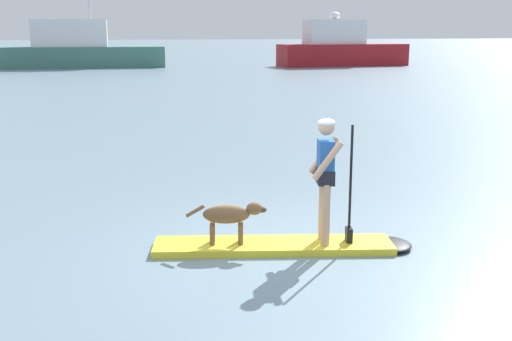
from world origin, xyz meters
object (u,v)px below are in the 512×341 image
object	(u,v)px
moored_boat_outer	(341,49)
person_paddler	(326,172)
dog	(230,216)
moored_boat_far_starboard	(80,50)
paddleboard	(290,246)

from	to	relation	value
moored_boat_outer	person_paddler	bearing A→B (deg)	-111.68
dog	moored_boat_outer	world-z (taller)	moored_boat_outer
dog	moored_boat_outer	size ratio (longest dim) A/B	0.10
moored_boat_far_starboard	person_paddler	bearing A→B (deg)	-84.31
dog	paddleboard	bearing A→B (deg)	-11.85
paddleboard	person_paddler	size ratio (longest dim) A/B	2.11
paddleboard	dog	size ratio (longest dim) A/B	3.30
person_paddler	moored_boat_far_starboard	distance (m)	45.38
dog	moored_boat_outer	bearing A→B (deg)	66.71
paddleboard	moored_boat_outer	xyz separation A→B (m)	(17.35, 42.35, 1.39)
paddleboard	moored_boat_far_starboard	distance (m)	45.26
person_paddler	dog	world-z (taller)	person_paddler
person_paddler	moored_boat_outer	size ratio (longest dim) A/B	0.15
dog	moored_boat_outer	distance (m)	45.93
dog	person_paddler	bearing A→B (deg)	-11.85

